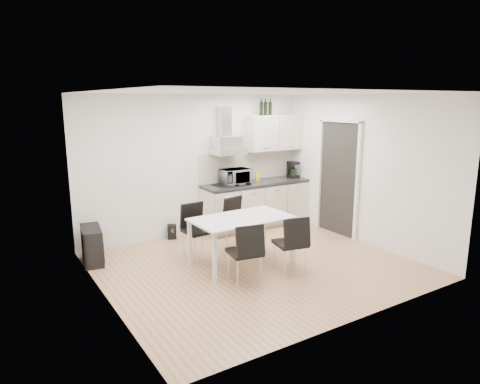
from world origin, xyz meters
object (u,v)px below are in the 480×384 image
object	(u,v)px
dining_table	(242,222)
guitar_amp	(92,245)
chair_near_right	(290,244)
kitchenette	(257,186)
chair_far_left	(198,232)
chair_near_left	(244,253)
floor_speaker	(172,232)
chair_far_right	(241,224)

from	to	relation	value
dining_table	guitar_amp	world-z (taller)	dining_table
chair_near_right	guitar_amp	world-z (taller)	chair_near_right
chair_near_right	guitar_amp	distance (m)	3.07
kitchenette	chair_near_right	size ratio (longest dim) A/B	2.86
kitchenette	chair_far_left	size ratio (longest dim) A/B	2.86
chair_far_left	dining_table	bearing A→B (deg)	122.54
dining_table	chair_near_right	size ratio (longest dim) A/B	1.72
kitchenette	guitar_amp	xyz separation A→B (m)	(-3.28, -0.26, -0.55)
dining_table	chair_near_left	bearing A→B (deg)	-120.48
kitchenette	dining_table	xyz separation A→B (m)	(-1.34, -1.57, -0.15)
kitchenette	chair_near_left	size ratio (longest dim) A/B	2.86
guitar_amp	floor_speaker	bearing A→B (deg)	24.27
kitchenette	chair_near_right	world-z (taller)	kitchenette
chair_far_left	guitar_amp	bearing A→B (deg)	-29.02
chair_far_left	floor_speaker	xyz separation A→B (m)	(0.03, 1.13, -0.31)
chair_near_left	floor_speaker	xyz separation A→B (m)	(-0.07, 2.34, -0.31)
chair_far_left	chair_far_right	distance (m)	0.80
chair_near_right	chair_near_left	bearing A→B (deg)	-171.60
chair_far_left	guitar_amp	size ratio (longest dim) A/B	1.24
guitar_amp	chair_far_left	bearing A→B (deg)	-16.74
dining_table	floor_speaker	size ratio (longest dim) A/B	5.74
guitar_amp	floor_speaker	size ratio (longest dim) A/B	2.69
chair_far_left	guitar_amp	world-z (taller)	chair_far_left
chair_far_right	chair_far_left	bearing A→B (deg)	-13.06
chair_near_left	chair_near_right	bearing A→B (deg)	6.38
dining_table	floor_speaker	distance (m)	1.87
kitchenette	guitar_amp	bearing A→B (deg)	-175.45
chair_near_left	chair_near_right	distance (m)	0.76
chair_far_right	chair_near_left	bearing A→B (deg)	46.74
chair_near_left	guitar_amp	world-z (taller)	chair_near_left
guitar_amp	chair_near_right	bearing A→B (deg)	-31.20
chair_far_right	chair_near_left	world-z (taller)	same
chair_near_right	guitar_amp	size ratio (longest dim) A/B	1.24
dining_table	chair_far_right	bearing A→B (deg)	58.10
dining_table	chair_far_left	xyz separation A→B (m)	(-0.44, 0.60, -0.24)
kitchenette	chair_far_right	bearing A→B (deg)	-135.57
guitar_amp	kitchenette	bearing A→B (deg)	13.16
chair_near_right	guitar_amp	bearing A→B (deg)	152.12
chair_near_left	dining_table	bearing A→B (deg)	70.62
chair_far_left	kitchenette	bearing A→B (deg)	-155.20
chair_near_left	chair_far_right	bearing A→B (deg)	69.90
chair_far_left	chair_near_left	world-z (taller)	same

